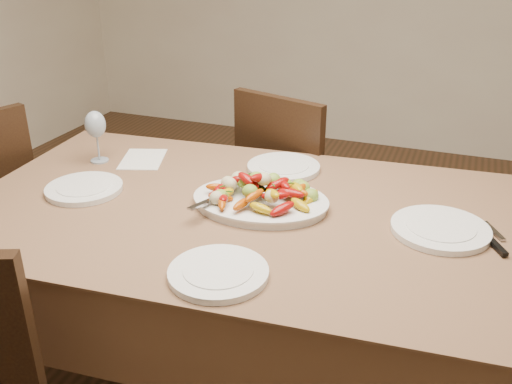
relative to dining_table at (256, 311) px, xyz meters
The scene contains 12 objects.
dining_table is the anchor object (origin of this frame).
chair_far 0.78m from the dining_table, 95.60° to the left, with size 0.42×0.42×0.95m, color black, non-canonical shape.
serving_platter 0.39m from the dining_table, 83.45° to the left, with size 0.41×0.31×0.02m, color white.
roasted_vegetables 0.45m from the dining_table, 83.45° to the left, with size 0.34×0.23×0.09m, color maroon, non-canonical shape.
serving_spoon 0.43m from the dining_table, 167.95° to the right, with size 0.28×0.06×0.03m, color #9EA0A8, non-canonical shape.
plate_left 0.70m from the dining_table, behind, with size 0.25×0.25×0.02m, color white.
plate_right 0.67m from the dining_table, ahead, with size 0.28×0.28×0.02m, color white.
plate_far 0.51m from the dining_table, 93.70° to the left, with size 0.26×0.26×0.02m, color white.
plate_near 0.54m from the dining_table, 83.61° to the right, with size 0.25×0.25×0.02m, color white.
wine_glass 0.86m from the dining_table, 166.05° to the left, with size 0.08×0.08×0.20m, color #8C99A5, non-canonical shape.
menu_card 0.71m from the dining_table, 156.02° to the left, with size 0.15×0.21×0.00m, color silver.
table_knife 0.79m from the dining_table, ahead, with size 0.02×0.20×0.01m, color #9EA0A8, non-canonical shape.
Camera 1 is at (0.57, -1.28, 1.55)m, focal length 40.00 mm.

